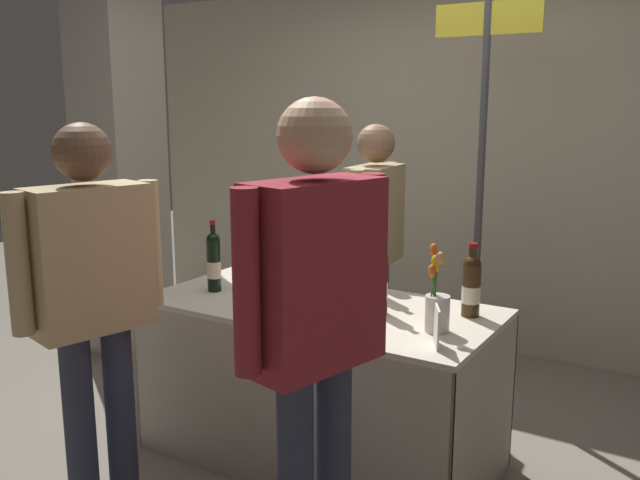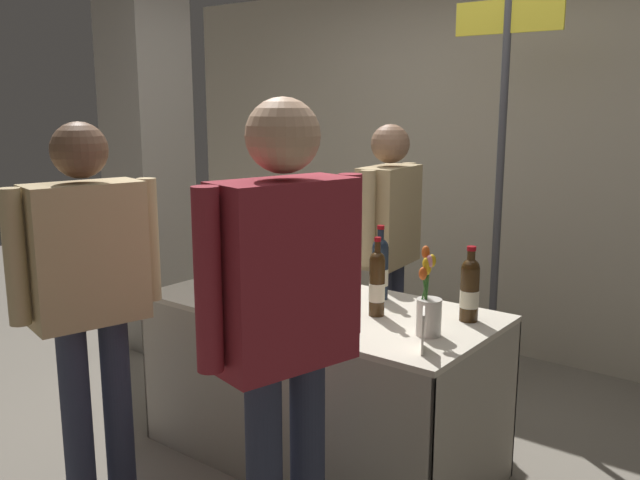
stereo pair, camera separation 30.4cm
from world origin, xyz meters
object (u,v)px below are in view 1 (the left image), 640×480
at_px(wine_glass_near_vendor, 259,278).
at_px(tasting_table, 320,351).
at_px(concrete_pillar, 116,101).
at_px(featured_wine_bottle, 302,260).
at_px(flower_vase, 437,304).
at_px(booth_signpost, 482,150).
at_px(vendor_presenter, 374,236).
at_px(taster_foreground_right, 92,289).
at_px(display_bottle_0, 269,253).

bearing_deg(wine_glass_near_vendor, tasting_table, 14.37).
bearing_deg(concrete_pillar, featured_wine_bottle, -10.46).
height_order(flower_vase, booth_signpost, booth_signpost).
distance_m(concrete_pillar, vendor_presenter, 1.93).
height_order(concrete_pillar, wine_glass_near_vendor, concrete_pillar).
relative_size(concrete_pillar, booth_signpost, 1.50).
height_order(featured_wine_bottle, wine_glass_near_vendor, featured_wine_bottle).
xyz_separation_m(concrete_pillar, tasting_table, (1.90, -0.55, -1.15)).
height_order(flower_vase, taster_foreground_right, taster_foreground_right).
bearing_deg(tasting_table, vendor_presenter, 99.88).
xyz_separation_m(tasting_table, featured_wine_bottle, (-0.26, 0.25, 0.36)).
height_order(vendor_presenter, taster_foreground_right, taster_foreground_right).
height_order(tasting_table, flower_vase, flower_vase).
xyz_separation_m(wine_glass_near_vendor, booth_signpost, (0.61, 1.30, 0.54)).
bearing_deg(booth_signpost, vendor_presenter, -138.10).
distance_m(featured_wine_bottle, wine_glass_near_vendor, 0.33).
xyz_separation_m(vendor_presenter, taster_foreground_right, (-0.37, -1.67, 0.03)).
distance_m(concrete_pillar, display_bottle_0, 1.66).
xyz_separation_m(display_bottle_0, taster_foreground_right, (-0.04, -1.11, 0.06)).
bearing_deg(wine_glass_near_vendor, flower_vase, -0.14).
xyz_separation_m(concrete_pillar, booth_signpost, (2.22, 0.67, -0.28)).
bearing_deg(vendor_presenter, taster_foreground_right, -18.49).
xyz_separation_m(concrete_pillar, flower_vase, (2.50, -0.63, -0.81)).
xyz_separation_m(flower_vase, taster_foreground_right, (-1.11, -0.78, 0.08)).
bearing_deg(tasting_table, concrete_pillar, 163.72).
height_order(featured_wine_bottle, booth_signpost, booth_signpost).
distance_m(flower_vase, taster_foreground_right, 1.36).
xyz_separation_m(concrete_pillar, wine_glass_near_vendor, (1.60, -0.63, -0.82)).
height_order(wine_glass_near_vendor, flower_vase, flower_vase).
distance_m(concrete_pillar, flower_vase, 2.70).
bearing_deg(flower_vase, booth_signpost, 102.10).
height_order(tasting_table, wine_glass_near_vendor, wine_glass_near_vendor).
xyz_separation_m(concrete_pillar, vendor_presenter, (1.75, 0.26, -0.75)).
height_order(display_bottle_0, vendor_presenter, vendor_presenter).
bearing_deg(booth_signpost, featured_wine_bottle, -120.92).
xyz_separation_m(wine_glass_near_vendor, vendor_presenter, (0.15, 0.89, 0.07)).
relative_size(tasting_table, flower_vase, 4.47).
distance_m(featured_wine_bottle, flower_vase, 0.92).
height_order(concrete_pillar, display_bottle_0, concrete_pillar).
bearing_deg(tasting_table, booth_signpost, 75.33).
height_order(display_bottle_0, taster_foreground_right, taster_foreground_right).
distance_m(tasting_table, flower_vase, 0.70).
xyz_separation_m(concrete_pillar, taster_foreground_right, (1.39, -1.41, -0.72)).
bearing_deg(vendor_presenter, wine_glass_near_vendor, -15.75).
xyz_separation_m(tasting_table, display_bottle_0, (-0.47, 0.25, 0.37)).
xyz_separation_m(display_bottle_0, vendor_presenter, (0.32, 0.56, 0.03)).
xyz_separation_m(taster_foreground_right, booth_signpost, (0.83, 2.09, 0.44)).
distance_m(concrete_pillar, booth_signpost, 2.33).
bearing_deg(taster_foreground_right, tasting_table, -16.70).
height_order(display_bottle_0, wine_glass_near_vendor, display_bottle_0).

